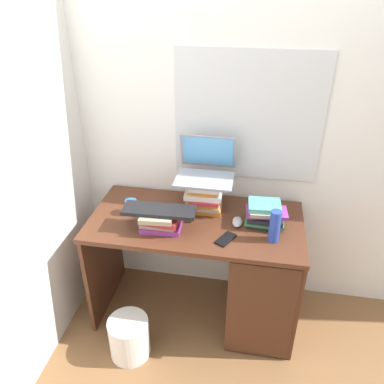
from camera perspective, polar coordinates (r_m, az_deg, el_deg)
name	(u,v)px	position (r m, az deg, el deg)	size (l,w,h in m)	color
ground_plane	(195,310)	(2.86, 0.49, -17.12)	(6.00, 6.00, 0.00)	brown
wall_back	(206,118)	(2.45, 2.16, 10.93)	(6.00, 0.06, 2.60)	white
wall_left	(50,130)	(2.39, -20.30, 8.60)	(0.05, 6.00, 2.60)	silver
desk	(245,273)	(2.53, 7.93, -11.79)	(1.30, 0.65, 0.78)	#4C2819
book_stack_tall	(204,197)	(2.37, 1.74, -0.69)	(0.23, 0.19, 0.22)	orange
book_stack_keyboard_riser	(160,220)	(2.25, -4.80, -4.21)	(0.24, 0.20, 0.12)	#8C338C
book_stack_side	(265,214)	(2.32, 10.76, -3.24)	(0.25, 0.18, 0.14)	black
laptop	(206,168)	(2.35, 2.09, 3.63)	(0.35, 0.31, 0.24)	gray
keyboard	(159,210)	(2.21, -4.88, -2.71)	(0.42, 0.14, 0.02)	black
computer_mouse	(237,222)	(2.32, 6.75, -4.41)	(0.06, 0.10, 0.04)	#A5A8AD
mug	(132,207)	(2.41, -8.96, -2.22)	(0.11, 0.07, 0.09)	#265999
water_bottle	(275,226)	(2.18, 12.18, -4.98)	(0.06, 0.06, 0.19)	#263FA5
cell_phone	(226,239)	(2.19, 5.01, -6.96)	(0.07, 0.14, 0.01)	black
wastebasket	(129,337)	(2.56, -9.28, -20.48)	(0.25, 0.25, 0.27)	silver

